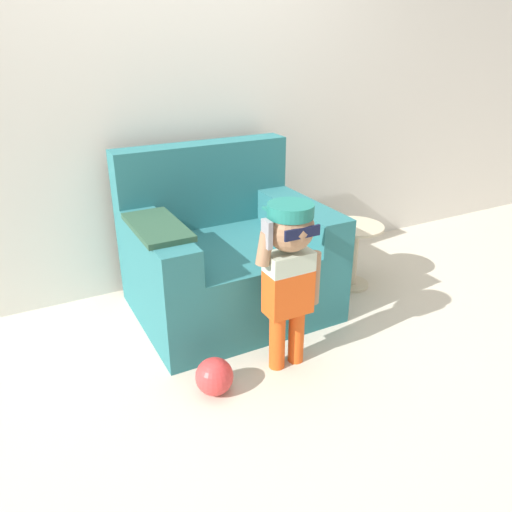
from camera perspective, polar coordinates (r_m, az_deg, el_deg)
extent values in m
plane|color=beige|center=(3.04, -3.44, -7.26)|extent=(10.00, 10.00, 0.00)
cube|color=silver|center=(3.25, -9.47, 18.90)|extent=(10.00, 0.05, 2.60)
cube|color=#286B70|center=(3.04, -2.97, -2.38)|extent=(1.11, 0.93, 0.45)
cube|color=#286B70|center=(3.19, -6.10, 8.16)|extent=(1.11, 0.17, 0.52)
cube|color=#286B70|center=(2.69, -11.05, 1.06)|extent=(0.21, 0.76, 0.20)
cube|color=#286B70|center=(3.05, 5.31, 4.21)|extent=(0.21, 0.76, 0.20)
cube|color=#284C38|center=(2.65, -11.24, 3.31)|extent=(0.25, 0.51, 0.03)
cylinder|color=#E05119|center=(2.56, 2.43, -9.68)|extent=(0.08, 0.08, 0.31)
cylinder|color=#E05119|center=(2.61, 4.62, -9.00)|extent=(0.08, 0.08, 0.31)
cube|color=#E05119|center=(2.45, 3.69, -4.09)|extent=(0.23, 0.13, 0.23)
cube|color=#B7C6B2|center=(2.38, 3.80, -0.63)|extent=(0.23, 0.13, 0.10)
sphere|color=#997051|center=(2.31, 3.91, 3.22)|extent=(0.23, 0.23, 0.23)
cylinder|color=#1E7066|center=(2.28, 3.97, 5.23)|extent=(0.22, 0.22, 0.06)
cube|color=#1E7066|center=(2.37, 2.65, 5.43)|extent=(0.13, 0.10, 0.01)
cube|color=#0F1433|center=(2.23, 5.34, 2.64)|extent=(0.18, 0.01, 0.05)
cylinder|color=#997051|center=(2.50, 6.59, -2.50)|extent=(0.07, 0.07, 0.28)
cylinder|color=#997051|center=(2.28, 1.00, 0.85)|extent=(0.09, 0.07, 0.17)
cube|color=gray|center=(2.23, 1.26, 2.52)|extent=(0.02, 0.07, 0.13)
cylinder|color=beige|center=(3.48, 10.73, -3.14)|extent=(0.24, 0.24, 0.02)
cylinder|color=beige|center=(3.39, 10.99, -0.14)|extent=(0.07, 0.07, 0.42)
cylinder|color=beige|center=(3.31, 11.29, 3.31)|extent=(0.37, 0.37, 0.02)
sphere|color=#D13838|center=(2.44, -4.78, -13.55)|extent=(0.18, 0.18, 0.18)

